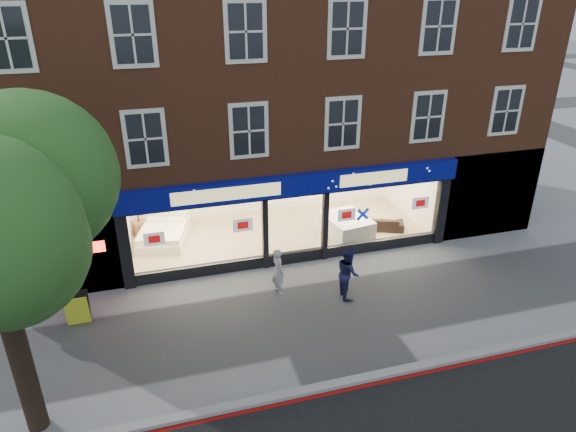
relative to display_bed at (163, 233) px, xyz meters
name	(u,v)px	position (x,y,z in m)	size (l,w,h in m)	color
ground	(325,312)	(4.26, -5.69, -0.42)	(120.00, 120.00, 0.00)	gray
kerb_line	(369,385)	(4.26, -8.79, -0.42)	(60.00, 0.10, 0.01)	#8C0A07
kerb_stone	(366,378)	(4.26, -8.59, -0.36)	(60.00, 0.25, 0.12)	gray
showroom_floor	(279,233)	(4.26, -0.44, -0.37)	(11.00, 4.50, 0.10)	tan
building	(265,47)	(4.25, 1.24, 6.25)	(19.00, 8.26, 10.30)	brown
display_bed	(163,233)	(0.00, 0.00, 0.00)	(2.14, 2.39, 1.14)	white
bedside_table	(140,228)	(-0.84, 0.81, -0.05)	(0.45, 0.45, 0.55)	brown
mattress_stack	(347,226)	(6.67, -1.35, 0.04)	(1.72, 2.04, 0.72)	silver
sofa	(381,223)	(8.12, -1.29, -0.07)	(1.71, 0.67, 0.50)	black
a_board	(78,309)	(-2.64, -4.25, 0.07)	(0.64, 0.41, 0.99)	#CEDE27
pedestrian_grey	(278,271)	(3.21, -4.28, 0.34)	(0.56, 0.36, 1.52)	#9C9DA3
pedestrian_blue	(348,273)	(5.20, -5.05, 0.40)	(0.80, 0.63, 1.65)	#161940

